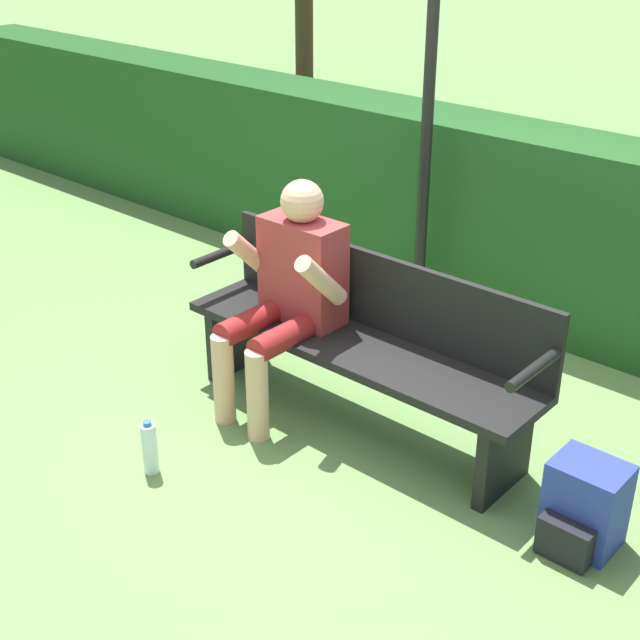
{
  "coord_description": "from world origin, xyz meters",
  "views": [
    {
      "loc": [
        2.41,
        -3.02,
        2.53
      ],
      "look_at": [
        -0.15,
        -0.1,
        0.58
      ],
      "focal_mm": 50.0,
      "sensor_mm": 36.0,
      "label": 1
    }
  ],
  "objects_px": {
    "person_seated": "(289,287)",
    "water_bottle": "(150,448)",
    "backpack": "(584,507)",
    "park_bench": "(364,339)",
    "signpost": "(428,97)"
  },
  "relations": [
    {
      "from": "person_seated",
      "to": "water_bottle",
      "type": "distance_m",
      "value": 1.05
    },
    {
      "from": "backpack",
      "to": "person_seated",
      "type": "bearing_deg",
      "value": 178.94
    },
    {
      "from": "park_bench",
      "to": "water_bottle",
      "type": "xyz_separation_m",
      "value": [
        -0.45,
        -1.02,
        -0.32
      ]
    },
    {
      "from": "backpack",
      "to": "signpost",
      "type": "distance_m",
      "value": 2.53
    },
    {
      "from": "park_bench",
      "to": "person_seated",
      "type": "bearing_deg",
      "value": -162.4
    },
    {
      "from": "person_seated",
      "to": "water_bottle",
      "type": "bearing_deg",
      "value": -93.82
    },
    {
      "from": "signpost",
      "to": "park_bench",
      "type": "bearing_deg",
      "value": -66.98
    },
    {
      "from": "park_bench",
      "to": "person_seated",
      "type": "relative_size",
      "value": 1.63
    },
    {
      "from": "backpack",
      "to": "water_bottle",
      "type": "xyz_separation_m",
      "value": [
        -1.75,
        -0.87,
        -0.05
      ]
    },
    {
      "from": "park_bench",
      "to": "signpost",
      "type": "bearing_deg",
      "value": 113.02
    },
    {
      "from": "park_bench",
      "to": "backpack",
      "type": "bearing_deg",
      "value": -6.88
    },
    {
      "from": "water_bottle",
      "to": "park_bench",
      "type": "bearing_deg",
      "value": 66.12
    },
    {
      "from": "water_bottle",
      "to": "signpost",
      "type": "bearing_deg",
      "value": 91.17
    },
    {
      "from": "person_seated",
      "to": "signpost",
      "type": "relative_size",
      "value": 0.49
    },
    {
      "from": "park_bench",
      "to": "signpost",
      "type": "distance_m",
      "value": 1.58
    }
  ]
}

